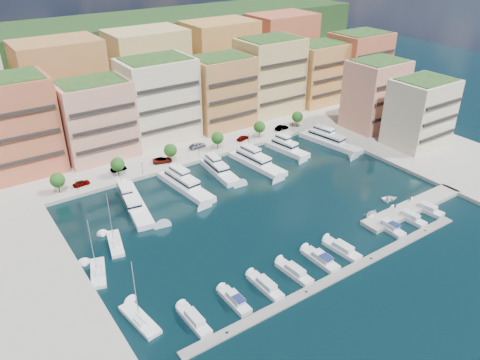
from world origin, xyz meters
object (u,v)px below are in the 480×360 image
Objects in this scene: car_2 at (162,160)px; yacht_3 at (219,169)px; car_3 at (197,145)px; sailboat_0 at (140,320)px; lamppost_1 at (142,165)px; tender_2 at (390,198)px; lamppost_0 at (76,183)px; cruiser_2 at (265,286)px; yacht_1 at (133,202)px; lamppost_2 at (199,149)px; lamppost_3 at (248,136)px; cruiser_4 at (321,260)px; sailboat_1 at (98,273)px; yacht_2 at (184,184)px; car_5 at (282,128)px; yacht_4 at (255,162)px; person_1 at (410,197)px; cruiser_0 at (194,320)px; tender_0 at (372,214)px; cruiser_5 at (342,250)px; cruiser_3 at (294,272)px; cruiser_8 at (409,218)px; sailboat_2 at (116,244)px; cruiser_7 at (388,227)px; tree_5 at (297,117)px; yacht_6 at (328,140)px; yacht_5 at (286,148)px; tree_0 at (57,180)px; person_0 at (395,205)px; tree_2 at (170,150)px; cruiser_1 at (235,301)px; tree_4 at (259,127)px; tree_1 at (117,164)px; lamppost_4 at (293,124)px; car_0 at (81,183)px; tree_3 at (217,138)px.

yacht_3 is at bearing -120.72° from car_2.
sailboat_0 is at bearing 134.48° from car_3.
tender_2 is at bearing -45.30° from lamppost_1.
lamppost_0 is 58.84m from cruiser_2.
yacht_1 is at bearing 78.56° from tender_2.
lamppost_3 is (18.00, 0.00, 0.00)m from lamppost_2.
cruiser_4 is 0.67× the size of sailboat_1.
lamppost_3 reaches higher than cruiser_4.
yacht_2 reaches higher than tender_2.
tender_2 is at bearing 172.52° from car_5.
yacht_4 reaches higher than person_1.
lamppost_2 is 65.06m from cruiser_0.
lamppost_1 is 62.25m from tender_0.
lamppost_3 is 57.88m from cruiser_5.
cruiser_3 is 35.55m from cruiser_8.
sailboat_2 reaches higher than yacht_1.
cruiser_7 reaches higher than cruiser_0.
yacht_3 reaches higher than lamppost_3.
tree_5 is 1.32× the size of tender_2.
yacht_4 reaches higher than cruiser_0.
yacht_6 is at bearing 1.65° from tender_2.
yacht_2 is 1.37× the size of yacht_5.
tree_0 is 1.30× the size of tender_0.
person_0 is at bearing -63.96° from lamppost_2.
yacht_4 is (-5.74, -11.65, -2.73)m from lamppost_3.
car_5 is 54.68m from person_1.
cruiser_5 is 28.64m from person_1.
lamppost_0 is at bearing 137.62° from cruiser_8.
yacht_5 is at bearing -11.84° from lamppost_1.
cruiser_1 is (-16.70, -58.11, -4.17)m from tree_2.
cruiser_3 is (7.22, 0.00, 0.00)m from cruiser_2.
lamppost_3 is 0.18× the size of yacht_6.
tree_4 is 60.05m from lamppost_0.
yacht_5 reaches higher than tender_0.
yacht_4 is at bearing -21.06° from lamppost_1.
lamppost_3 is 69.49m from sailboat_1.
cruiser_1 is 83.52m from car_5.
car_5 reaches higher than cruiser_5.
yacht_4 reaches higher than car_2.
lamppost_1 is 0.18× the size of yacht_1.
yacht_3 reaches higher than cruiser_5.
tree_1 is 76.93m from person_1.
lamppost_4 is 0.95× the size of car_0.
yacht_3 reaches higher than cruiser_7.
tree_0 is 1.35× the size of lamppost_3.
tree_2 is 10.30m from lamppost_1.
cruiser_7 is at bearing -107.97° from lamppost_4.
tree_5 is at bearing 0.00° from tree_3.
lamppost_1 is (22.00, -2.30, -0.92)m from tree_0.
tree_2 reaches higher than lamppost_0.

